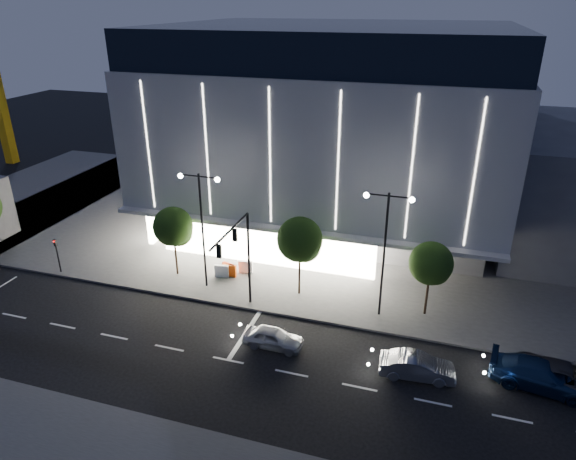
% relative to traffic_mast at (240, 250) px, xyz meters
% --- Properties ---
extents(ground, '(160.00, 160.00, 0.00)m').
position_rel_traffic_mast_xyz_m(ground, '(-1.00, -3.34, -5.03)').
color(ground, black).
rests_on(ground, ground).
extents(sidewalk_museum, '(70.00, 40.00, 0.15)m').
position_rel_traffic_mast_xyz_m(sidewalk_museum, '(4.00, 20.66, -4.95)').
color(sidewalk_museum, '#474747').
rests_on(sidewalk_museum, ground).
extents(museum, '(30.00, 25.80, 18.00)m').
position_rel_traffic_mast_xyz_m(museum, '(1.98, 18.97, 4.25)').
color(museum, '#4C4C51').
rests_on(museum, ground).
extents(traffic_mast, '(0.33, 5.89, 7.07)m').
position_rel_traffic_mast_xyz_m(traffic_mast, '(0.00, 0.00, 0.00)').
color(traffic_mast, black).
rests_on(traffic_mast, ground).
extents(street_lamp_west, '(3.16, 0.36, 9.00)m').
position_rel_traffic_mast_xyz_m(street_lamp_west, '(-4.00, 2.66, 0.93)').
color(street_lamp_west, black).
rests_on(street_lamp_west, ground).
extents(street_lamp_east, '(3.16, 0.36, 9.00)m').
position_rel_traffic_mast_xyz_m(street_lamp_east, '(9.00, 2.66, 0.93)').
color(street_lamp_east, black).
rests_on(street_lamp_east, ground).
extents(ped_signal_far, '(0.22, 0.24, 3.00)m').
position_rel_traffic_mast_xyz_m(ped_signal_far, '(-16.00, 1.16, -3.14)').
color(ped_signal_far, black).
rests_on(ped_signal_far, ground).
extents(tree_left, '(3.02, 3.02, 5.72)m').
position_rel_traffic_mast_xyz_m(tree_left, '(-6.97, 3.68, -0.99)').
color(tree_left, black).
rests_on(tree_left, ground).
extents(tree_mid, '(3.25, 3.25, 6.15)m').
position_rel_traffic_mast_xyz_m(tree_mid, '(3.03, 3.68, -0.69)').
color(tree_mid, black).
rests_on(tree_mid, ground).
extents(tree_right, '(2.91, 2.91, 5.51)m').
position_rel_traffic_mast_xyz_m(tree_right, '(12.03, 3.68, -1.14)').
color(tree_right, black).
rests_on(tree_right, ground).
extents(car_lead, '(3.81, 1.54, 1.30)m').
position_rel_traffic_mast_xyz_m(car_lead, '(3.15, -2.73, -4.38)').
color(car_lead, '#B4B7BC').
rests_on(car_lead, ground).
extents(car_second, '(4.40, 1.87, 1.41)m').
position_rel_traffic_mast_xyz_m(car_second, '(11.96, -2.95, -4.32)').
color(car_second, gray).
rests_on(car_second, ground).
extents(car_third, '(5.65, 2.91, 1.57)m').
position_rel_traffic_mast_xyz_m(car_third, '(18.60, -1.77, -4.24)').
color(car_third, navy).
rests_on(car_third, ground).
extents(car_fourth, '(5.69, 3.13, 1.51)m').
position_rel_traffic_mast_xyz_m(car_fourth, '(19.87, -1.53, -4.27)').
color(car_fourth, '#313035').
rests_on(car_fourth, ground).
extents(barrier_a, '(1.13, 0.55, 1.00)m').
position_rel_traffic_mast_xyz_m(barrier_a, '(-3.03, 4.66, -4.38)').
color(barrier_a, red).
rests_on(barrier_a, sidewalk_museum).
extents(barrier_b, '(1.12, 0.40, 1.00)m').
position_rel_traffic_mast_xyz_m(barrier_b, '(-3.44, 4.24, -4.38)').
color(barrier_b, white).
rests_on(barrier_b, sidewalk_museum).
extents(barrier_c, '(1.11, 0.29, 1.00)m').
position_rel_traffic_mast_xyz_m(barrier_c, '(-2.91, 4.52, -4.38)').
color(barrier_c, '#F04E0D').
rests_on(barrier_c, sidewalk_museum).
extents(barrier_d, '(1.12, 0.38, 1.00)m').
position_rel_traffic_mast_xyz_m(barrier_d, '(-1.93, 5.45, -4.38)').
color(barrier_d, white).
rests_on(barrier_d, sidewalk_museum).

